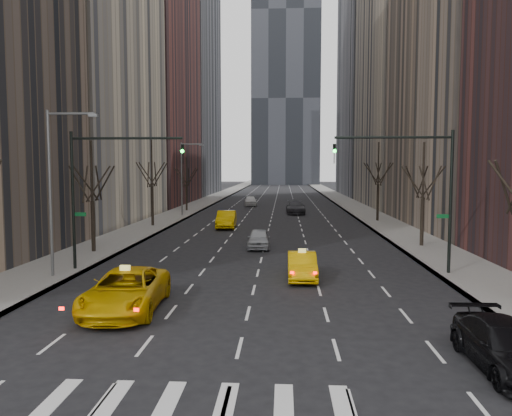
# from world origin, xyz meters

# --- Properties ---
(ground) EXTENTS (400.00, 400.00, 0.00)m
(ground) POSITION_xyz_m (0.00, 0.00, 0.00)
(ground) COLOR black
(ground) RESTS_ON ground
(sidewalk_left) EXTENTS (4.50, 320.00, 0.15)m
(sidewalk_left) POSITION_xyz_m (-12.25, 70.00, 0.07)
(sidewalk_left) COLOR slate
(sidewalk_left) RESTS_ON ground
(sidewalk_right) EXTENTS (4.50, 320.00, 0.15)m
(sidewalk_right) POSITION_xyz_m (12.25, 70.00, 0.07)
(sidewalk_right) COLOR slate
(sidewalk_right) RESTS_ON ground
(bld_left_far) EXTENTS (14.00, 28.00, 44.00)m
(bld_left_far) POSITION_xyz_m (-21.50, 66.00, 22.00)
(bld_left_far) COLOR brown
(bld_left_far) RESTS_ON ground
(bld_left_deep) EXTENTS (14.00, 30.00, 60.00)m
(bld_left_deep) POSITION_xyz_m (-21.50, 96.00, 30.00)
(bld_left_deep) COLOR slate
(bld_left_deep) RESTS_ON ground
(bld_right_far) EXTENTS (14.00, 28.00, 50.00)m
(bld_right_far) POSITION_xyz_m (21.50, 64.00, 25.00)
(bld_right_far) COLOR tan
(bld_right_far) RESTS_ON ground
(bld_right_deep) EXTENTS (14.00, 30.00, 58.00)m
(bld_right_deep) POSITION_xyz_m (21.50, 95.00, 29.00)
(bld_right_deep) COLOR slate
(bld_right_deep) RESTS_ON ground
(tower_far) EXTENTS (24.00, 24.00, 120.00)m
(tower_far) POSITION_xyz_m (2.00, 170.00, 60.00)
(tower_far) COLOR black
(tower_far) RESTS_ON ground
(tree_lw_b) EXTENTS (3.36, 3.50, 7.82)m
(tree_lw_b) POSITION_xyz_m (-12.00, 18.00, 3.72)
(tree_lw_b) COLOR black
(tree_lw_b) RESTS_ON ground
(tree_lw_c) EXTENTS (3.36, 3.50, 8.74)m
(tree_lw_c) POSITION_xyz_m (-12.00, 34.00, 4.04)
(tree_lw_c) COLOR black
(tree_lw_c) RESTS_ON ground
(tree_lw_d) EXTENTS (3.36, 3.50, 7.36)m
(tree_lw_d) POSITION_xyz_m (-12.00, 52.00, 3.56)
(tree_lw_d) COLOR black
(tree_lw_d) RESTS_ON ground
(tree_rw_b) EXTENTS (3.36, 3.50, 7.82)m
(tree_rw_b) POSITION_xyz_m (12.00, 22.00, 3.72)
(tree_rw_b) COLOR black
(tree_rw_b) RESTS_ON ground
(tree_rw_c) EXTENTS (3.36, 3.50, 8.74)m
(tree_rw_c) POSITION_xyz_m (12.00, 40.00, 4.04)
(tree_rw_c) COLOR black
(tree_rw_c) RESTS_ON ground
(traffic_mast_left) EXTENTS (6.69, 0.39, 8.00)m
(traffic_mast_left) POSITION_xyz_m (-9.11, 12.00, 5.49)
(traffic_mast_left) COLOR black
(traffic_mast_left) RESTS_ON ground
(traffic_mast_right) EXTENTS (6.69, 0.39, 8.00)m
(traffic_mast_right) POSITION_xyz_m (9.11, 12.00, 5.49)
(traffic_mast_right) COLOR black
(traffic_mast_right) RESTS_ON ground
(streetlight_near) EXTENTS (2.83, 0.22, 9.00)m
(streetlight_near) POSITION_xyz_m (-10.84, 10.00, 5.62)
(streetlight_near) COLOR slate
(streetlight_near) RESTS_ON ground
(streetlight_far) EXTENTS (2.83, 0.22, 9.00)m
(streetlight_far) POSITION_xyz_m (-10.84, 45.00, 5.62)
(streetlight_far) COLOR slate
(streetlight_far) RESTS_ON ground
(taxi_suv) EXTENTS (3.21, 6.41, 1.74)m
(taxi_suv) POSITION_xyz_m (-5.19, 4.06, 0.87)
(taxi_suv) COLOR #D7A404
(taxi_suv) RESTS_ON ground
(taxi_sedan) EXTENTS (1.55, 4.40, 1.45)m
(taxi_sedan) POSITION_xyz_m (2.49, 10.61, 0.72)
(taxi_sedan) COLOR #D79F04
(taxi_sedan) RESTS_ON ground
(silver_sedan_ahead) EXTENTS (1.77, 4.21, 1.42)m
(silver_sedan_ahead) POSITION_xyz_m (-0.39, 20.95, 0.71)
(silver_sedan_ahead) COLOR #A6A9AE
(silver_sedan_ahead) RESTS_ON ground
(parked_suv_black) EXTENTS (2.13, 4.98, 1.43)m
(parked_suv_black) POSITION_xyz_m (8.15, -1.34, 0.72)
(parked_suv_black) COLOR black
(parked_suv_black) RESTS_ON ground
(far_taxi) EXTENTS (2.05, 5.30, 1.72)m
(far_taxi) POSITION_xyz_m (-4.28, 33.31, 0.86)
(far_taxi) COLOR #EAB404
(far_taxi) RESTS_ON ground
(far_suv_grey) EXTENTS (2.51, 5.87, 1.69)m
(far_suv_grey) POSITION_xyz_m (3.03, 49.33, 0.84)
(far_suv_grey) COLOR #29292D
(far_suv_grey) RESTS_ON ground
(far_car_white) EXTENTS (2.32, 4.85, 1.60)m
(far_car_white) POSITION_xyz_m (-3.79, 62.30, 0.80)
(far_car_white) COLOR silver
(far_car_white) RESTS_ON ground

